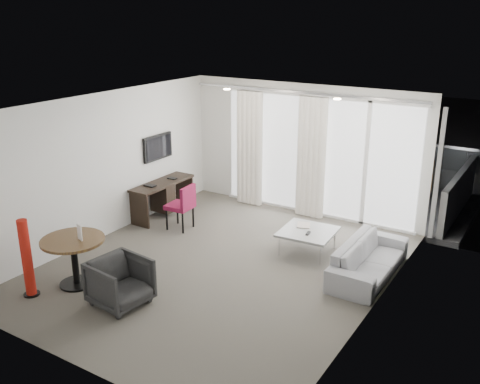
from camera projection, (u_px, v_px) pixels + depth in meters
The scene contains 28 objects.
floor at pixel (220, 266), 8.64m from camera, with size 5.00×6.00×0.00m, color #524D44.
ceiling at pixel (218, 106), 7.80m from camera, with size 5.00×6.00×0.00m, color white.
wall_left at pixel (103, 167), 9.47m from camera, with size 0.00×6.00×2.60m, color silver.
wall_right at pixel (378, 223), 6.96m from camera, with size 0.00×6.00×2.60m, color silver.
wall_front at pixel (65, 265), 5.81m from camera, with size 5.00×0.00×2.60m, color silver.
window_panel at pixel (317, 157), 10.50m from camera, with size 4.00×0.02×2.38m, color white, non-canonical shape.
window_frame at pixel (317, 157), 10.48m from camera, with size 4.10×0.06×2.44m, color white, non-canonical shape.
curtain_left at pixel (250, 149), 11.09m from camera, with size 0.60×0.20×2.38m, color white, non-canonical shape.
curtain_right at pixel (311, 158), 10.39m from camera, with size 0.60×0.20×2.38m, color white, non-canonical shape.
curtain_track at pixel (302, 92), 10.11m from camera, with size 4.80×0.04×0.04m, color #B2B2B7, non-canonical shape.
downlight_a at pixel (227, 89), 9.54m from camera, with size 0.12×0.12×0.02m, color #FFE0B2.
downlight_b at pixel (337, 99), 8.48m from camera, with size 0.12×0.12×0.02m, color #FFE0B2.
desk at pixel (163, 199), 10.68m from camera, with size 0.47×1.49×0.70m, color black, non-canonical shape.
tv at pixel (158, 147), 10.59m from camera, with size 0.05×0.80×0.50m, color black, non-canonical shape.
desk_chair at pixel (180, 207), 10.01m from camera, with size 0.48×0.45×0.87m, color maroon, non-canonical shape.
round_table at pixel (75, 262), 7.96m from camera, with size 0.93×0.93×0.75m, color #4C341A, non-canonical shape.
menu_card at pixel (81, 241), 7.82m from camera, with size 0.13×0.02×0.24m, color white, non-canonical shape.
red_lamp at pixel (27, 258), 7.60m from camera, with size 0.23×0.23×1.17m, color #A0180D.
tub_armchair at pixel (120, 282), 7.43m from camera, with size 0.72×0.74×0.68m, color black.
coffee_table at pixel (307, 241), 9.09m from camera, with size 0.88×0.88×0.40m, color gray, non-canonical shape.
remote at pixel (308, 236), 8.91m from camera, with size 0.05×0.15×0.02m, color black, non-canonical shape.
magazine at pixel (303, 227), 9.25m from camera, with size 0.23×0.30×0.02m, color gray, non-canonical shape.
sofa at pixel (369, 259), 8.28m from camera, with size 1.85×0.72×0.54m, color gray.
terrace_slab at pixel (342, 196), 12.12m from camera, with size 5.60×3.00×0.12m, color #4D4D50.
rattan_chair_a at pixel (375, 178), 11.79m from camera, with size 0.56×0.56×0.82m, color brown, non-canonical shape.
rattan_chair_b at pixel (412, 182), 11.39m from camera, with size 0.62×0.62×0.91m, color brown, non-canonical shape.
rattan_table at pixel (397, 202), 10.78m from camera, with size 0.49×0.49×0.49m, color brown, non-canonical shape.
balustrade at pixel (366, 157), 13.10m from camera, with size 5.50×0.06×1.05m, color #B2B2B7, non-canonical shape.
Camera 1 is at (4.39, -6.44, 3.93)m, focal length 40.00 mm.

